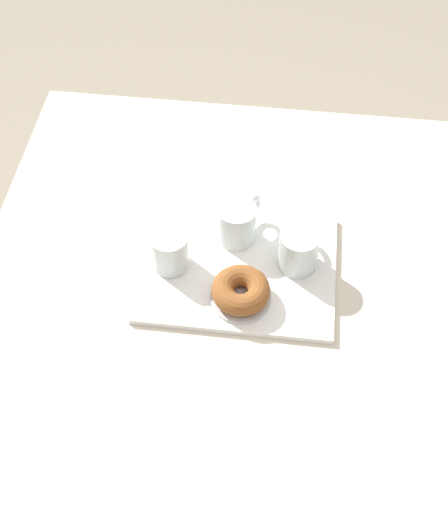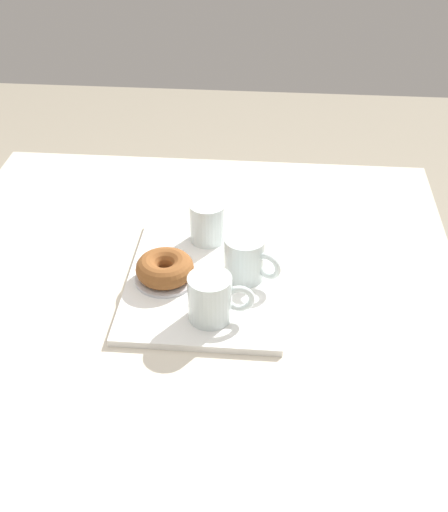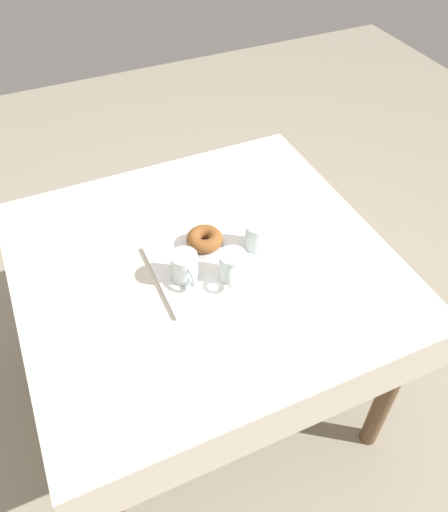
{
  "view_description": "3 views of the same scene",
  "coord_description": "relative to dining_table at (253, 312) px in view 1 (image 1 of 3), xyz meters",
  "views": [
    {
      "loc": [
        -0.04,
        0.85,
        1.96
      ],
      "look_at": [
        0.07,
        -0.02,
        0.83
      ],
      "focal_mm": 50.76,
      "sensor_mm": 36.0,
      "label": 1
    },
    {
      "loc": [
        -1.03,
        -0.16,
        1.6
      ],
      "look_at": [
        0.06,
        -0.07,
        0.83
      ],
      "focal_mm": 47.43,
      "sensor_mm": 36.0,
      "label": 2
    },
    {
      "loc": [
        -0.4,
        -1.05,
        1.91
      ],
      "look_at": [
        0.04,
        -0.07,
        0.83
      ],
      "focal_mm": 35.67,
      "sensor_mm": 36.0,
      "label": 3
    }
  ],
  "objects": [
    {
      "name": "donut_plate_left",
      "position": [
        0.02,
        0.04,
        0.11
      ],
      "size": [
        0.12,
        0.12,
        0.01
      ],
      "primitive_type": "cylinder",
      "color": "silver",
      "rests_on": "serving_tray"
    },
    {
      "name": "sugar_donut_left",
      "position": [
        0.02,
        0.04,
        0.14
      ],
      "size": [
        0.12,
        0.12,
        0.04
      ],
      "primitive_type": "torus",
      "color": "brown",
      "rests_on": "donut_plate_left"
    },
    {
      "name": "dining_table",
      "position": [
        0.0,
        0.0,
        0.0
      ],
      "size": [
        1.15,
        1.1,
        0.77
      ],
      "color": "beige",
      "rests_on": "ground"
    },
    {
      "name": "tea_mug_right",
      "position": [
        0.05,
        -0.11,
        0.15
      ],
      "size": [
        0.09,
        0.11,
        0.09
      ],
      "color": "silver",
      "rests_on": "serving_tray"
    },
    {
      "name": "serving_tray",
      "position": [
        0.04,
        -0.04,
        0.1
      ],
      "size": [
        0.4,
        0.31,
        0.01
      ],
      "primitive_type": "cube",
      "color": "white",
      "rests_on": "dining_table"
    },
    {
      "name": "tea_mug_left",
      "position": [
        -0.08,
        -0.06,
        0.15
      ],
      "size": [
        0.08,
        0.12,
        0.09
      ],
      "color": "silver",
      "rests_on": "serving_tray"
    },
    {
      "name": "water_glass_near",
      "position": [
        0.17,
        -0.03,
        0.15
      ],
      "size": [
        0.08,
        0.08,
        0.09
      ],
      "color": "silver",
      "rests_on": "serving_tray"
    },
    {
      "name": "ground_plane",
      "position": [
        0.0,
        0.0,
        -0.68
      ],
      "size": [
        6.0,
        6.0,
        0.0
      ],
      "primitive_type": "plane",
      "color": "gray"
    }
  ]
}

